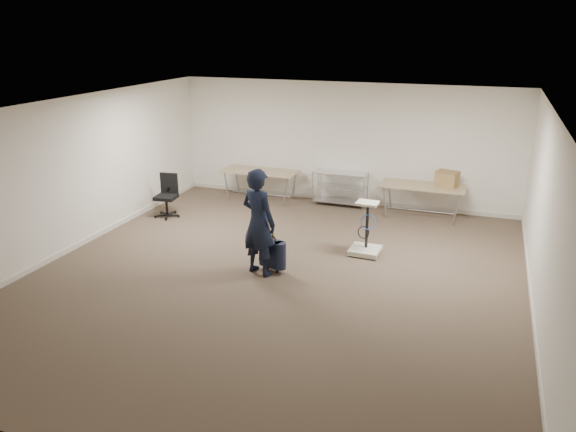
% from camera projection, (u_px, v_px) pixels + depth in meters
% --- Properties ---
extents(ground, '(9.00, 9.00, 0.00)m').
position_uv_depth(ground, '(275.00, 277.00, 9.41)').
color(ground, '#423528').
rests_on(ground, ground).
extents(room_shell, '(8.00, 9.00, 9.00)m').
position_uv_depth(room_shell, '(302.00, 245.00, 10.63)').
color(room_shell, white).
rests_on(room_shell, ground).
extents(folding_table_left, '(1.80, 0.75, 0.73)m').
position_uv_depth(folding_table_left, '(260.00, 173.00, 13.32)').
color(folding_table_left, tan).
rests_on(folding_table_left, ground).
extents(folding_table_right, '(1.80, 0.75, 0.73)m').
position_uv_depth(folding_table_right, '(423.00, 187.00, 12.10)').
color(folding_table_right, tan).
rests_on(folding_table_right, ground).
extents(wire_shelf, '(1.22, 0.47, 0.80)m').
position_uv_depth(wire_shelf, '(340.00, 187.00, 13.01)').
color(wire_shelf, silver).
rests_on(wire_shelf, ground).
extents(person, '(0.78, 0.64, 1.83)m').
position_uv_depth(person, '(259.00, 222.00, 9.26)').
color(person, black).
rests_on(person, ground).
extents(suitcase, '(0.39, 0.29, 0.94)m').
position_uv_depth(suitcase, '(272.00, 254.00, 9.52)').
color(suitcase, black).
rests_on(suitcase, ground).
extents(office_chair, '(0.57, 0.57, 0.94)m').
position_uv_depth(office_chair, '(167.00, 204.00, 12.31)').
color(office_chair, black).
rests_on(office_chair, ground).
extents(equipment_cart, '(0.57, 0.57, 1.00)m').
position_uv_depth(equipment_cart, '(366.00, 240.00, 10.27)').
color(equipment_cart, beige).
rests_on(equipment_cart, ground).
extents(cardboard_box, '(0.52, 0.45, 0.33)m').
position_uv_depth(cardboard_box, '(447.00, 179.00, 11.95)').
color(cardboard_box, olive).
rests_on(cardboard_box, folding_table_right).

